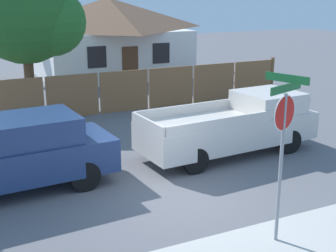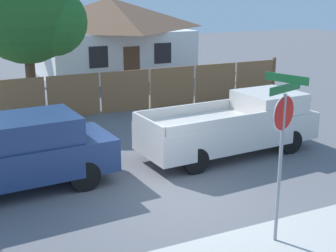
% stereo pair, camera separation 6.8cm
% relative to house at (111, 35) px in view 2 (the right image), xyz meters
% --- Properties ---
extents(ground_plane, '(80.00, 80.00, 0.00)m').
position_rel_house_xyz_m(ground_plane, '(-4.30, -17.18, -2.31)').
color(ground_plane, slate).
extents(wooden_fence, '(13.02, 0.12, 1.78)m').
position_rel_house_xyz_m(wooden_fence, '(-1.32, -8.70, -1.47)').
color(wooden_fence, brown).
rests_on(wooden_fence, ground).
extents(house, '(8.72, 7.12, 4.46)m').
position_rel_house_xyz_m(house, '(0.00, 0.00, 0.00)').
color(house, white).
rests_on(house, ground).
extents(oak_tree, '(4.39, 4.18, 6.14)m').
position_rel_house_xyz_m(oak_tree, '(-5.64, -7.05, 1.64)').
color(oak_tree, brown).
rests_on(oak_tree, ground).
extents(red_suv, '(5.04, 2.25, 1.85)m').
position_rel_house_xyz_m(red_suv, '(-7.77, -15.09, -1.30)').
color(red_suv, navy).
rests_on(red_suv, ground).
extents(orange_pickup, '(5.64, 2.26, 1.78)m').
position_rel_house_xyz_m(orange_pickup, '(-1.25, -15.07, -1.44)').
color(orange_pickup, silver).
rests_on(orange_pickup, ground).
extents(stop_sign, '(0.95, 0.86, 3.34)m').
position_rel_house_xyz_m(stop_sign, '(-3.43, -19.87, -0.03)').
color(stop_sign, gray).
rests_on(stop_sign, ground).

